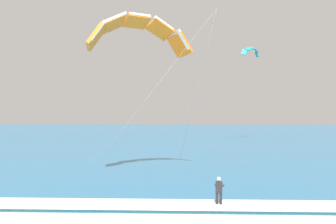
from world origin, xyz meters
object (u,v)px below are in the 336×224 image
surfboard (219,208)px  kitesurfer (219,191)px  kite_distant (251,51)px  kite_primary (139,31)px

surfboard → kitesurfer: kitesurfer is taller
kitesurfer → kite_distant: 45.73m
surfboard → kite_primary: bearing=119.5°
surfboard → kite_distant: size_ratio=0.42×
surfboard → kitesurfer: (0.00, 0.02, 0.91)m
kitesurfer → surfboard: bearing=-101.2°
surfboard → kitesurfer: 0.91m
surfboard → kitesurfer: bearing=78.8°
kite_distant → surfboard: bearing=-103.1°
kite_distant → kitesurfer: bearing=-103.1°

